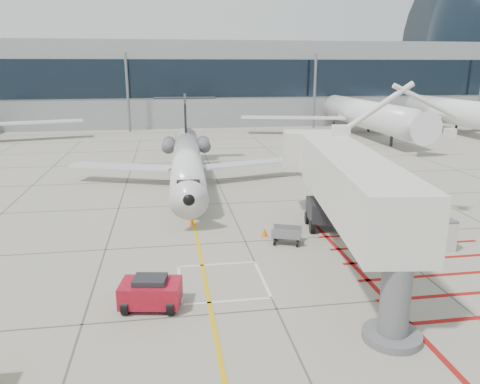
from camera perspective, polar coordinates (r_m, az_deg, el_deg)
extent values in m
plane|color=#9B9786|center=(24.06, 2.26, -9.48)|extent=(260.00, 260.00, 0.00)
cone|color=orange|center=(30.59, -5.91, -3.54)|extent=(0.38, 0.38, 0.52)
cone|color=orange|center=(28.50, 3.00, -4.89)|extent=(0.39, 0.39, 0.54)
cube|color=gray|center=(92.61, -0.07, 13.28)|extent=(180.00, 28.00, 14.00)
cube|color=black|center=(78.74, 1.56, 13.67)|extent=(180.00, 0.10, 6.00)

